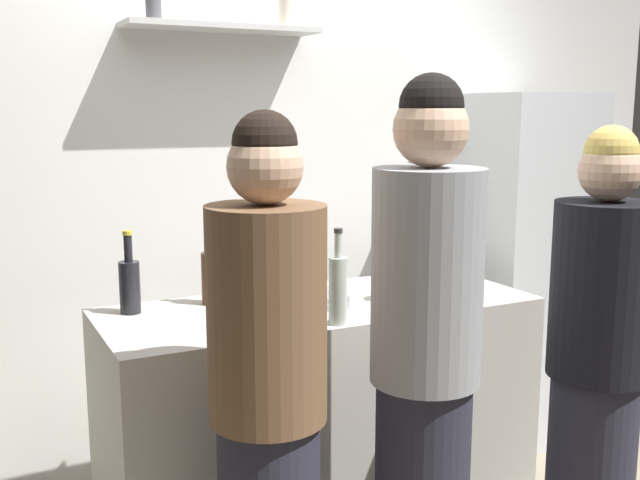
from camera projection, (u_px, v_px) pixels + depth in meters
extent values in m
cube|color=white|center=(258.00, 187.00, 3.48)|extent=(4.80, 0.10, 2.60)
cube|color=silver|center=(223.00, 28.00, 3.12)|extent=(0.83, 0.22, 0.02)
cylinder|color=#4C4C51|center=(153.00, 7.00, 2.98)|extent=(0.06, 0.06, 0.10)
cylinder|color=beige|center=(286.00, 7.00, 3.23)|extent=(0.07, 0.07, 0.18)
cube|color=silver|center=(518.00, 268.00, 3.75)|extent=(0.56, 0.57, 1.73)
cylinder|color=#99999E|center=(588.00, 259.00, 3.54)|extent=(0.02, 0.02, 0.45)
cube|color=#B7B2A8|center=(320.00, 415.00, 2.96)|extent=(1.68, 0.66, 0.91)
cube|color=gray|center=(295.00, 301.00, 2.83)|extent=(0.34, 0.24, 0.05)
cylinder|color=#B2B2B7|center=(397.00, 285.00, 2.92)|extent=(0.11, 0.11, 0.12)
cylinder|color=silver|center=(395.00, 270.00, 2.93)|extent=(0.01, 0.01, 0.16)
cylinder|color=silver|center=(401.00, 272.00, 2.92)|extent=(0.01, 0.04, 0.15)
cylinder|color=silver|center=(398.00, 269.00, 2.93)|extent=(0.02, 0.02, 0.17)
cylinder|color=silver|center=(396.00, 272.00, 2.91)|extent=(0.01, 0.01, 0.16)
cylinder|color=silver|center=(398.00, 271.00, 2.91)|extent=(0.01, 0.02, 0.16)
cylinder|color=silver|center=(400.00, 270.00, 2.91)|extent=(0.01, 0.02, 0.17)
cylinder|color=silver|center=(395.00, 272.00, 2.93)|extent=(0.03, 0.01, 0.15)
cylinder|color=#B2BFB2|center=(338.00, 291.00, 2.59)|extent=(0.07, 0.07, 0.24)
cylinder|color=#B2BFB2|center=(338.00, 245.00, 2.56)|extent=(0.03, 0.03, 0.09)
cylinder|color=#333333|center=(338.00, 231.00, 2.55)|extent=(0.03, 0.03, 0.02)
cylinder|color=#472814|center=(212.00, 278.00, 2.86)|extent=(0.08, 0.08, 0.20)
cylinder|color=#472814|center=(211.00, 241.00, 2.84)|extent=(0.03, 0.03, 0.09)
cylinder|color=maroon|center=(210.00, 227.00, 2.83)|extent=(0.04, 0.04, 0.02)
cylinder|color=black|center=(130.00, 287.00, 2.73)|extent=(0.08, 0.08, 0.19)
cylinder|color=black|center=(128.00, 248.00, 2.71)|extent=(0.03, 0.03, 0.10)
cylinder|color=gold|center=(127.00, 233.00, 2.70)|extent=(0.04, 0.04, 0.02)
cylinder|color=silver|center=(473.00, 266.00, 3.14)|extent=(0.08, 0.08, 0.18)
cylinder|color=silver|center=(473.00, 242.00, 3.12)|extent=(0.05, 0.05, 0.03)
cylinder|color=#268C3F|center=(474.00, 237.00, 3.12)|extent=(0.05, 0.05, 0.02)
cylinder|color=#262633|center=(590.00, 478.00, 2.62)|extent=(0.30, 0.30, 0.76)
cylinder|color=black|center=(602.00, 290.00, 2.50)|extent=(0.34, 0.34, 0.60)
sphere|color=#D8AD8C|center=(610.00, 171.00, 2.43)|extent=(0.20, 0.20, 0.20)
sphere|color=#D8B759|center=(612.00, 152.00, 2.42)|extent=(0.17, 0.17, 0.17)
cylinder|color=gray|center=(427.00, 277.00, 2.24)|extent=(0.34, 0.34, 0.66)
sphere|color=#D8AD8C|center=(431.00, 129.00, 2.17)|extent=(0.22, 0.22, 0.22)
sphere|color=black|center=(432.00, 106.00, 2.16)|extent=(0.19, 0.19, 0.19)
cylinder|color=brown|center=(267.00, 314.00, 2.09)|extent=(0.34, 0.34, 0.62)
sphere|color=#D8AD8C|center=(265.00, 166.00, 2.01)|extent=(0.21, 0.21, 0.21)
sphere|color=black|center=(265.00, 143.00, 2.00)|extent=(0.18, 0.18, 0.18)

